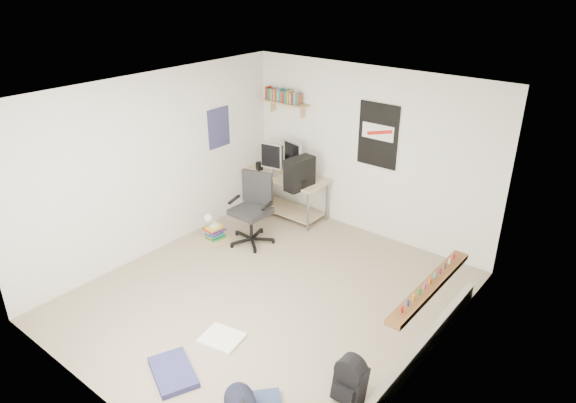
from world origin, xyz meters
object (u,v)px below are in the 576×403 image
Objects in this scene: office_chair at (251,212)px; backpack at (350,383)px; desk at (285,194)px; book_stack at (215,230)px.

office_chair is 3.24m from backpack.
office_chair is (0.21, -1.05, 0.12)m from desk.
desk is 1.37m from book_stack.
backpack is 3.54m from book_stack.
office_chair is at bearing 29.08° from book_stack.
backpack is 0.82× the size of book_stack.
backpack is (2.77, -1.66, -0.29)m from office_chair.
office_chair is at bearing -80.44° from desk.
backpack reaches higher than book_stack.
backpack is at bearing -23.08° from book_stack.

